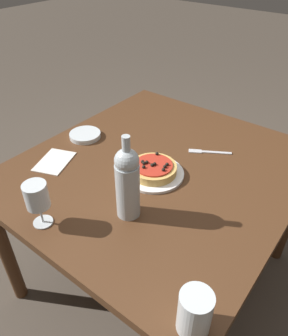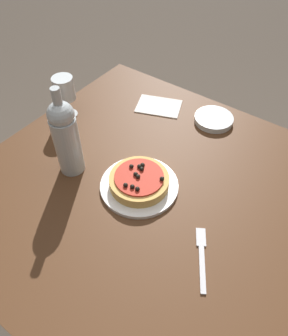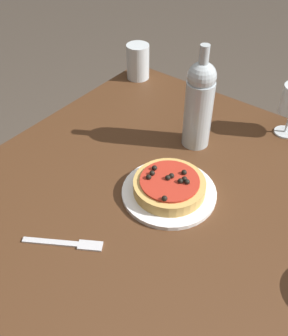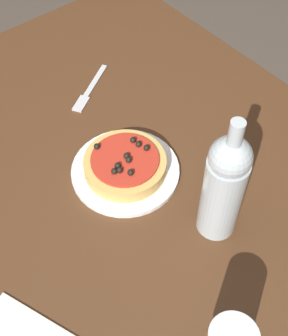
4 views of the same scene
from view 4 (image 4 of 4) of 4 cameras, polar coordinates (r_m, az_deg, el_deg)
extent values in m
plane|color=#4C4238|center=(1.70, -3.28, -14.33)|extent=(14.00, 14.00, 0.00)
cube|color=#4C2D19|center=(1.10, -4.92, 0.52)|extent=(1.16, 1.06, 0.03)
cylinder|color=#4C2D19|center=(1.84, -1.89, 10.63)|extent=(0.06, 0.06, 0.68)
cylinder|color=white|center=(1.05, -2.28, -0.35)|extent=(0.24, 0.24, 0.01)
cylinder|color=tan|center=(1.03, -2.32, 0.39)|extent=(0.18, 0.18, 0.03)
cylinder|color=#B72D1E|center=(1.02, -2.35, 1.06)|extent=(0.15, 0.15, 0.01)
sphere|color=black|center=(1.04, -5.63, 2.50)|extent=(0.01, 0.01, 0.01)
sphere|color=black|center=(0.99, -1.74, -0.61)|extent=(0.01, 0.01, 0.01)
sphere|color=black|center=(1.00, -3.22, 0.30)|extent=(0.01, 0.01, 0.01)
sphere|color=black|center=(1.02, -2.13, 1.49)|extent=(0.01, 0.01, 0.01)
sphere|color=black|center=(0.99, -3.64, -0.39)|extent=(0.01, 0.01, 0.01)
sphere|color=black|center=(0.99, -2.98, -0.25)|extent=(0.01, 0.01, 0.01)
sphere|color=black|center=(1.01, -1.87, 1.01)|extent=(0.01, 0.01, 0.01)
sphere|color=black|center=(1.03, 0.32, 2.48)|extent=(0.01, 0.01, 0.01)
sphere|color=black|center=(1.04, -0.67, 2.93)|extent=(0.01, 0.01, 0.01)
sphere|color=black|center=(1.05, -1.33, 3.43)|extent=(0.01, 0.01, 0.01)
cylinder|color=#B2BCC1|center=(0.91, 9.42, -3.45)|extent=(0.08, 0.08, 0.20)
sphere|color=#B2BCC1|center=(0.81, 10.50, 1.30)|extent=(0.08, 0.08, 0.08)
cylinder|color=#B2BCC1|center=(0.78, 11.05, 3.74)|extent=(0.03, 0.03, 0.07)
cube|color=silver|center=(1.27, -5.94, 10.54)|extent=(0.08, 0.12, 0.00)
cube|color=silver|center=(1.21, -7.68, 7.77)|extent=(0.05, 0.06, 0.00)
camera|label=1|loc=(1.02, 74.20, 15.12)|focal=35.00mm
camera|label=2|loc=(1.28, 7.71, 49.52)|focal=35.00mm
camera|label=3|loc=(1.13, -48.94, 32.80)|focal=42.00mm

